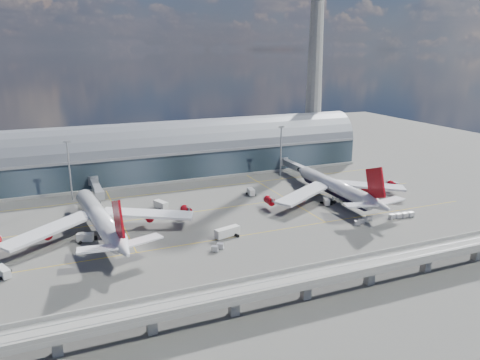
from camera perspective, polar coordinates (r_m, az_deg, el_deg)
name	(u,v)px	position (r m, az deg, el deg)	size (l,w,h in m)	color
ground	(228,226)	(170.58, -1.46, -5.68)	(500.00, 500.00, 0.00)	#474744
taxi_lines	(208,208)	(190.09, -3.90, -3.44)	(200.00, 80.12, 0.01)	gold
terminal	(172,154)	(238.78, -8.33, 3.21)	(200.00, 30.00, 28.00)	#1F2B33
control_tower	(315,69)	(271.77, 9.11, 13.24)	(19.00, 19.00, 103.00)	gray
guideway	(306,279)	(123.26, 8.08, -11.90)	(220.00, 8.50, 7.20)	gray
floodlight_mast_left	(69,169)	(208.97, -20.08, 1.28)	(3.00, 0.70, 25.70)	gray
floodlight_mast_right	(281,150)	(234.89, 5.01, 3.68)	(3.00, 0.70, 25.70)	gray
airliner_left	(101,220)	(166.50, -16.61, -4.64)	(67.24, 70.68, 21.53)	white
airliner_right	(337,188)	(201.09, 11.72, -1.01)	(64.44, 67.34, 21.40)	white
jet_bridge_left	(96,187)	(209.87, -17.14, -0.79)	(4.40, 28.00, 7.25)	gray
jet_bridge_right	(296,167)	(236.67, 6.84, 1.62)	(4.40, 32.00, 7.25)	gray
service_truck_0	(3,272)	(150.19, -26.91, -9.96)	(4.60, 6.88, 2.72)	beige
service_truck_1	(85,238)	(165.22, -18.35, -6.67)	(5.68, 4.01, 3.00)	beige
service_truck_2	(227,232)	(160.91, -1.56, -6.37)	(9.52, 4.93, 3.32)	beige
service_truck_3	(326,201)	(196.99, 10.48, -2.58)	(3.89, 5.74, 2.59)	beige
service_truck_4	(251,192)	(205.78, 1.35, -1.47)	(3.13, 5.43, 2.99)	beige
service_truck_5	(161,205)	(190.87, -9.63, -3.03)	(4.89, 7.21, 3.25)	beige
cargo_train_0	(217,247)	(151.09, -2.77, -8.22)	(5.39, 4.05, 1.78)	gray
cargo_train_1	(363,221)	(179.48, 14.79, -4.82)	(9.93, 4.67, 1.66)	gray
cargo_train_2	(401,216)	(188.93, 19.08, -4.11)	(11.08, 2.74, 1.83)	gray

